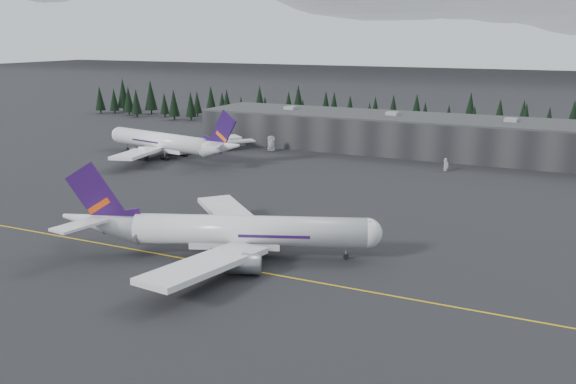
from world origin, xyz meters
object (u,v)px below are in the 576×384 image
at_px(jet_main, 222,231).
at_px(gse_vehicle_b, 446,169).
at_px(jet_parked, 171,143).
at_px(gse_vehicle_a, 271,149).
at_px(terminal, 419,135).

relative_size(jet_main, gse_vehicle_b, 14.32).
distance_m(jet_parked, gse_vehicle_a, 35.64).
bearing_deg(jet_main, terminal, 65.87).
height_order(jet_main, jet_parked, jet_parked).
height_order(gse_vehicle_a, gse_vehicle_b, gse_vehicle_a).
distance_m(terminal, gse_vehicle_b, 32.37).
distance_m(terminal, gse_vehicle_a, 52.15).
bearing_deg(terminal, jet_main, -92.36).
height_order(jet_parked, gse_vehicle_a, jet_parked).
bearing_deg(gse_vehicle_a, terminal, -0.16).
height_order(jet_parked, gse_vehicle_b, jet_parked).
xyz_separation_m(gse_vehicle_a, gse_vehicle_b, (63.31, -7.07, -0.08)).
bearing_deg(jet_main, jet_parked, 109.43).
bearing_deg(gse_vehicle_b, gse_vehicle_a, -98.72).
bearing_deg(gse_vehicle_a, gse_vehicle_b, -30.00).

